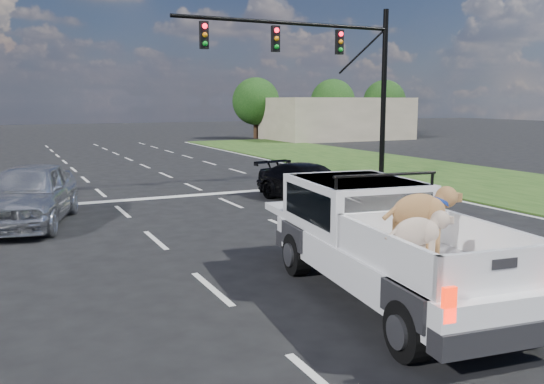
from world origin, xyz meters
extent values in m
plane|color=black|center=(0.00, 0.00, 0.00)|extent=(160.00, 160.00, 0.00)
cube|color=silver|center=(-1.75, 6.00, 0.01)|extent=(0.12, 60.00, 0.01)
cube|color=silver|center=(1.75, 6.00, 0.01)|extent=(0.12, 60.00, 0.01)
cube|color=silver|center=(5.25, 6.00, 0.01)|extent=(0.12, 60.00, 0.01)
cube|color=silver|center=(8.80, 6.00, 0.01)|extent=(0.15, 60.00, 0.01)
cube|color=silver|center=(0.00, 10.00, 0.01)|extent=(17.00, 0.45, 0.01)
cube|color=#1E4114|center=(13.00, 6.00, 0.03)|extent=(8.00, 60.00, 0.06)
cylinder|color=black|center=(9.60, 10.50, 3.50)|extent=(0.22, 0.22, 7.00)
cylinder|color=black|center=(5.10, 10.50, 6.20)|extent=(9.00, 0.14, 0.14)
cube|color=black|center=(7.40, 10.50, 5.60)|extent=(0.30, 0.18, 0.95)
sphere|color=#FF071F|center=(7.40, 10.39, 5.90)|extent=(0.18, 0.18, 0.18)
cube|color=black|center=(4.60, 10.50, 5.60)|extent=(0.30, 0.18, 0.95)
sphere|color=#FF071F|center=(4.60, 10.39, 5.90)|extent=(0.18, 0.18, 0.18)
cube|color=black|center=(1.80, 10.50, 5.60)|extent=(0.30, 0.18, 0.95)
sphere|color=#FF071F|center=(1.80, 10.39, 5.90)|extent=(0.18, 0.18, 0.18)
cube|color=#BDAC90|center=(22.00, 34.00, 1.80)|extent=(12.00, 7.00, 3.60)
cylinder|color=#332114|center=(16.00, 38.00, 1.08)|extent=(0.44, 0.44, 2.16)
sphere|color=#11330E|center=(16.00, 38.00, 3.30)|extent=(4.20, 4.20, 4.20)
cylinder|color=#332114|center=(24.00, 38.00, 1.08)|extent=(0.44, 0.44, 2.16)
sphere|color=#11330E|center=(24.00, 38.00, 3.30)|extent=(4.20, 4.20, 4.20)
cylinder|color=#332114|center=(30.00, 38.00, 1.08)|extent=(0.44, 0.44, 2.16)
sphere|color=#11330E|center=(30.00, 38.00, 3.30)|extent=(4.20, 4.20, 4.20)
cylinder|color=black|center=(-0.44, -3.80, 0.40)|extent=(0.39, 0.84, 0.81)
cylinder|color=black|center=(1.39, -4.02, 0.40)|extent=(0.39, 0.84, 0.81)
cylinder|color=black|center=(0.01, 0.10, 0.40)|extent=(0.39, 0.84, 0.81)
cylinder|color=black|center=(1.85, -0.12, 0.40)|extent=(0.39, 0.84, 0.81)
cube|color=white|center=(0.71, -1.91, 0.70)|extent=(2.66, 5.82, 0.55)
cube|color=white|center=(0.86, -0.59, 1.43)|extent=(2.22, 2.65, 0.91)
cube|color=black|center=(0.72, -1.79, 1.46)|extent=(1.64, 0.22, 0.66)
cylinder|color=black|center=(0.74, -1.65, 2.10)|extent=(1.90, 0.28, 0.05)
cube|color=black|center=(0.56, -3.15, 0.94)|extent=(2.19, 2.91, 0.06)
cube|color=white|center=(-0.33, -3.04, 1.25)|extent=(0.40, 2.70, 0.55)
cube|color=white|center=(1.46, -3.25, 1.25)|extent=(0.40, 2.70, 0.55)
cube|color=white|center=(0.41, -4.45, 1.25)|extent=(1.89, 0.31, 0.55)
cube|color=#FA1D05|center=(-0.51, -4.56, 1.01)|extent=(0.18, 0.08, 0.42)
cube|color=black|center=(0.39, -4.60, 0.51)|extent=(2.06, 0.55, 0.32)
imported|color=silver|center=(-4.35, 7.24, 0.84)|extent=(3.30, 5.28, 1.68)
imported|color=black|center=(4.22, 7.14, 0.63)|extent=(2.60, 4.58, 1.25)
camera|label=1|loc=(-5.03, -9.34, 3.30)|focal=38.00mm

